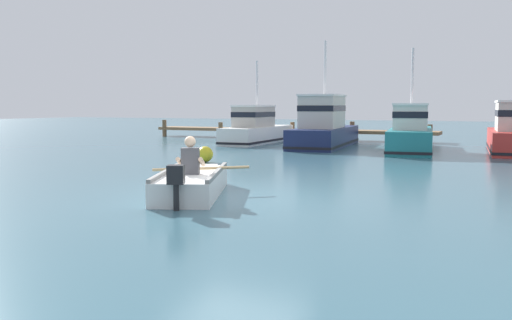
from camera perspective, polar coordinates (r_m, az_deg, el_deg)
ground_plane at (r=10.87m, az=-1.78°, el=-3.82°), size 120.00×120.00×0.00m
wooden_dock at (r=29.95m, az=3.25°, el=3.06°), size 15.78×1.64×1.01m
rowboat_with_person at (r=11.18m, az=-6.55°, el=-2.29°), size 2.21×3.59×1.19m
moored_boat_white at (r=26.76m, az=0.08°, el=3.21°), size 1.84×6.04×3.93m
moored_boat_navy at (r=24.46m, az=7.01°, el=3.31°), size 2.62×6.85×4.59m
moored_boat_teal at (r=22.87m, az=15.63°, el=2.68°), size 2.57×6.90×4.04m
mooring_buoy at (r=17.64m, az=-5.24°, el=0.60°), size 0.50×0.50×0.50m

